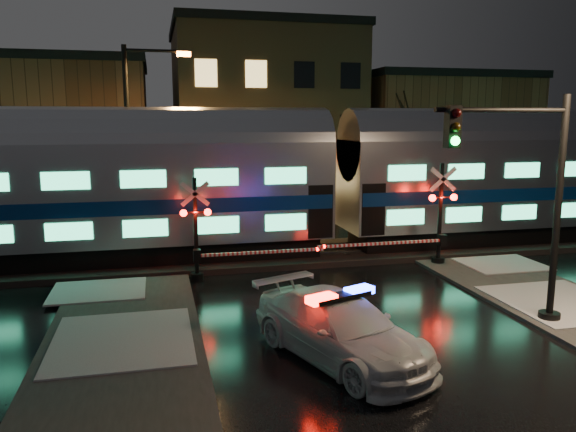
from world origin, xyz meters
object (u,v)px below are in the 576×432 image
object	(u,v)px
crossing_signal_right	(432,225)
traffic_light	(527,207)
streetlight	(135,132)
crossing_signal_left	(207,239)
police_car	(340,328)

from	to	relation	value
crossing_signal_right	traffic_light	distance (m)	6.79
crossing_signal_right	streetlight	world-z (taller)	streetlight
crossing_signal_right	crossing_signal_left	world-z (taller)	crossing_signal_right
police_car	streetlight	size ratio (longest dim) A/B	0.64
crossing_signal_right	crossing_signal_left	xyz separation A→B (m)	(-8.73, -0.01, -0.15)
police_car	crossing_signal_left	size ratio (longest dim) A/B	1.09
crossing_signal_right	streetlight	distance (m)	13.53
crossing_signal_right	crossing_signal_left	distance (m)	8.73
traffic_light	police_car	bearing A→B (deg)	-164.46
crossing_signal_left	streetlight	xyz separation A→B (m)	(-2.50, 6.70, 3.61)
police_car	traffic_light	world-z (taller)	traffic_light
crossing_signal_left	traffic_light	distance (m)	10.51
crossing_signal_right	streetlight	bearing A→B (deg)	149.20
police_car	traffic_light	size ratio (longest dim) A/B	0.89
crossing_signal_right	police_car	bearing A→B (deg)	-130.04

